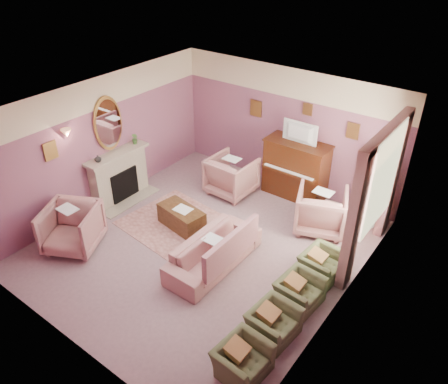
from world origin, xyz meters
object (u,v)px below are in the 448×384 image
Objects in this scene: piano at (296,170)px; sofa at (214,247)px; coffee_table at (182,218)px; olive_chair_b at (274,319)px; television at (298,132)px; olive_chair_a at (243,356)px; side_table at (366,208)px; olive_chair_d at (322,261)px; floral_armchair_front at (71,226)px; floral_armchair_left at (232,174)px; floral_armchair_right at (321,208)px; olive_chair_c at (300,288)px.

piano reaches higher than sofa.
olive_chair_b is (2.96, -1.24, 0.10)m from coffee_table.
television reaches higher than coffee_table.
side_table reaches higher than olive_chair_a.
olive_chair_d is at bearing 7.62° from coffee_table.
olive_chair_b is (1.71, -0.72, -0.09)m from sofa.
olive_chair_b reaches higher than coffee_table.
television is at bearing 179.45° from side_table.
television reaches higher than sofa.
piano is at bearing 63.63° from coffee_table.
sofa is 2.71× the size of olive_chair_b.
television is at bearing 130.01° from olive_chair_d.
floral_armchair_front is 4.22m from olive_chair_b.
coffee_table is at bearing 145.09° from olive_chair_a.
sofa is at bearing 137.95° from olive_chair_a.
floral_armchair_left is at bearing -148.49° from television.
coffee_table is at bearing -116.37° from piano.
floral_armchair_front reaches higher than olive_chair_b.
olive_chair_d is at bearing -50.67° from piano.
television reaches higher than olive_chair_b.
coffee_table is at bearing -144.42° from floral_armchair_right.
piano is at bearing 114.71° from olive_chair_b.
sofa is 2.76m from floral_armchair_front.
floral_armchair_right is at bearing 100.05° from olive_chair_a.
coffee_table is 1.73m from floral_armchair_left.
television is at bearing 90.30° from sofa.
olive_chair_c is at bearing -90.00° from olive_chair_d.
olive_chair_b is at bearing -22.81° from coffee_table.
floral_armchair_left is at bearing 134.77° from olive_chair_b.
floral_armchair_right is 1.34× the size of olive_chair_a.
television is 1.08× the size of olive_chair_b.
coffee_table is at bearing 54.80° from floral_armchair_front.
olive_chair_d is (1.72, -2.05, -1.28)m from television.
piano is at bearing 90.00° from television.
floral_armchair_left reaches higher than olive_chair_d.
television is at bearing 63.17° from coffee_table.
coffee_table is 1.00× the size of floral_armchair_front.
sofa is (0.02, -3.02, -0.24)m from piano.
floral_armchair_front is at bearing -110.05° from floral_armchair_left.
sofa reaches higher than olive_chair_d.
floral_armchair_left is 1.34× the size of olive_chair_c.
floral_armchair_right reaches higher than olive_chair_d.
sofa is 2.30m from olive_chair_a.
television reaches higher than piano.
floral_armchair_right reaches higher than side_table.
olive_chair_d is at bearing 28.41° from sofa.
olive_chair_a is (4.18, -0.32, -0.18)m from floral_armchair_front.
olive_chair_a is (1.72, -4.56, -0.33)m from piano.
television is 0.40× the size of sofa.
sofa is 2.55m from floral_armchair_left.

